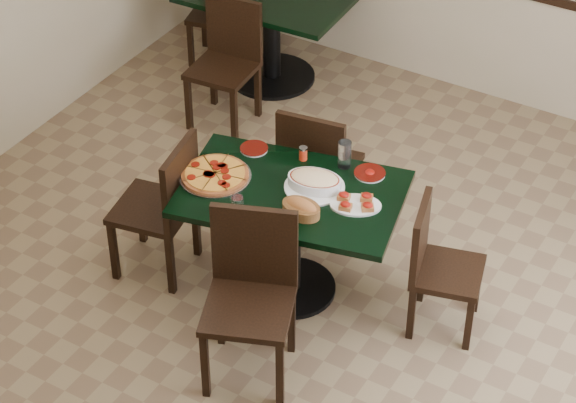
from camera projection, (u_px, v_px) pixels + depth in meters
The scene contains 20 objects.
floor at pixel (288, 303), 6.68m from camera, with size 5.50×5.50×0.00m, color brown.
main_table at pixel (292, 216), 6.43m from camera, with size 1.39×1.06×0.75m.
back_table at pixel (271, 18), 8.35m from camera, with size 1.25×0.94×0.75m.
chair_far at pixel (316, 164), 6.90m from camera, with size 0.49×0.49×0.93m.
chair_near at pixel (251, 286), 5.97m from camera, with size 0.60×0.60×1.00m.
chair_right at pixel (436, 261), 6.28m from camera, with size 0.47×0.47×0.83m.
chair_left at pixel (165, 202), 6.60m from camera, with size 0.51×0.51×0.93m.
back_chair_near at pixel (228, 55), 7.94m from camera, with size 0.46×0.46×0.92m.
back_chair_left at pixel (225, 9), 8.61m from camera, with size 0.47×0.47×0.82m.
pepperoni_pizza at pixel (215, 175), 6.41m from camera, with size 0.42×0.42×0.04m.
lasagna_casserole at pixel (315, 181), 6.31m from camera, with size 0.35×0.35×0.09m.
bread_basket at pixel (301, 208), 6.13m from camera, with size 0.24×0.17×0.10m.
bruschetta_platter at pixel (356, 203), 6.19m from camera, with size 0.35×0.30×0.05m.
side_plate_near at pixel (239, 217), 6.12m from camera, with size 0.16×0.16×0.02m.
side_plate_far_r at pixel (370, 173), 6.43m from camera, with size 0.18×0.18×0.03m.
side_plate_far_l at pixel (254, 149), 6.62m from camera, with size 0.17×0.17×0.02m.
napkin_setting at pixel (252, 221), 6.10m from camera, with size 0.15×0.15×0.01m.
water_glass_a at pixel (345, 154), 6.45m from camera, with size 0.08×0.08×0.17m, color white.
water_glass_b at pixel (238, 208), 6.08m from camera, with size 0.07×0.07×0.14m, color white.
pepper_shaker at pixel (303, 153), 6.53m from camera, with size 0.05×0.05×0.09m.
Camera 1 is at (2.49, -4.20, 4.60)m, focal length 70.00 mm.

